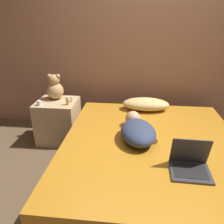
{
  "coord_description": "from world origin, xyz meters",
  "views": [
    {
      "loc": [
        -0.19,
        -1.86,
        1.56
      ],
      "look_at": [
        -0.42,
        0.24,
        0.64
      ],
      "focal_mm": 35.0,
      "sensor_mm": 36.0,
      "label": 1
    }
  ],
  "objects": [
    {
      "name": "bottle_white",
      "position": [
        -0.98,
        0.71,
        0.59
      ],
      "size": [
        0.04,
        0.04,
        0.07
      ],
      "color": "white",
      "rests_on": "nightstand"
    },
    {
      "name": "wall_back",
      "position": [
        0.0,
        1.26,
        1.3
      ],
      "size": [
        8.0,
        0.06,
        2.6
      ],
      "color": "#996B51",
      "rests_on": "ground_plane"
    },
    {
      "name": "ground_plane",
      "position": [
        0.0,
        0.0,
        0.0
      ],
      "size": [
        12.0,
        12.0,
        0.0
      ],
      "primitive_type": "plane",
      "color": "brown"
    },
    {
      "name": "nightstand",
      "position": [
        -1.19,
        0.7,
        0.28
      ],
      "size": [
        0.51,
        0.48,
        0.56
      ],
      "color": "tan",
      "rests_on": "ground_plane"
    },
    {
      "name": "laptop",
      "position": [
        0.26,
        -0.42,
        0.52
      ],
      "size": [
        0.31,
        0.26,
        0.26
      ],
      "rotation": [
        0.0,
        0.0,
        -0.02
      ],
      "color": "#333338",
      "rests_on": "bed"
    },
    {
      "name": "bottle_amber",
      "position": [
        -1.01,
        0.59,
        0.61
      ],
      "size": [
        0.04,
        0.04,
        0.11
      ],
      "color": "gold",
      "rests_on": "nightstand"
    },
    {
      "name": "teddy_bear",
      "position": [
        -1.23,
        0.79,
        0.71
      ],
      "size": [
        0.22,
        0.22,
        0.34
      ],
      "color": "tan",
      "rests_on": "nightstand"
    },
    {
      "name": "bed",
      "position": [
        0.0,
        0.0,
        0.23
      ],
      "size": [
        1.75,
        1.95,
        0.46
      ],
      "color": "#4C331E",
      "rests_on": "ground_plane"
    },
    {
      "name": "person_lying",
      "position": [
        -0.14,
        0.04,
        0.54
      ],
      "size": [
        0.41,
        0.67,
        0.18
      ],
      "rotation": [
        0.0,
        0.0,
        0.18
      ],
      "color": "#2D3851",
      "rests_on": "bed"
    },
    {
      "name": "bottle_clear",
      "position": [
        -1.35,
        0.54,
        0.59
      ],
      "size": [
        0.05,
        0.05,
        0.06
      ],
      "color": "silver",
      "rests_on": "nightstand"
    },
    {
      "name": "pillow",
      "position": [
        -0.04,
        0.78,
        0.54
      ],
      "size": [
        0.59,
        0.29,
        0.15
      ],
      "color": "tan",
      "rests_on": "bed"
    }
  ]
}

